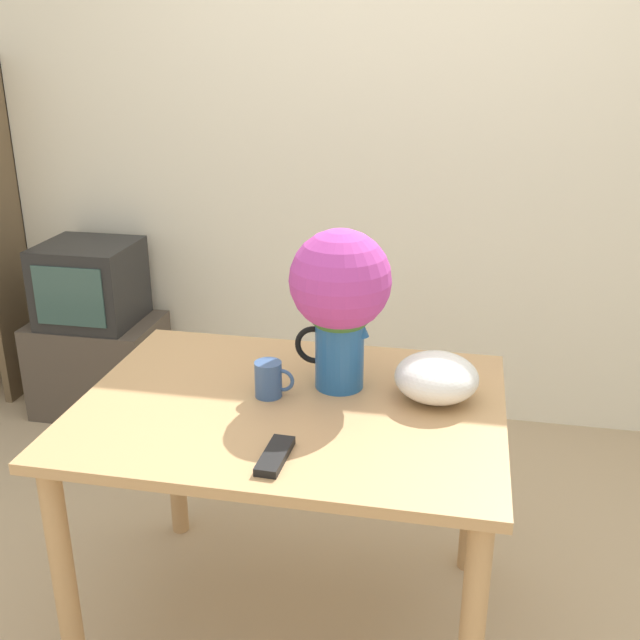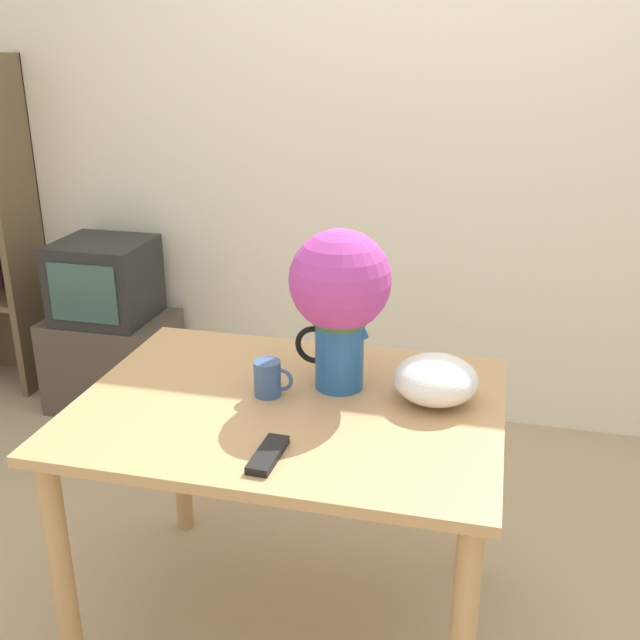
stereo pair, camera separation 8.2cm
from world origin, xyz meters
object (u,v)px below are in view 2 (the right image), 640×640
at_px(coffee_mug, 268,378).
at_px(white_bowl, 436,379).
at_px(tv_set, 105,280).
at_px(flower_vase, 340,294).

xyz_separation_m(coffee_mug, white_bowl, (0.45, 0.08, 0.01)).
xyz_separation_m(coffee_mug, tv_set, (-1.17, 1.18, -0.18)).
height_order(coffee_mug, tv_set, coffee_mug).
distance_m(flower_vase, tv_set, 1.78).
distance_m(coffee_mug, tv_set, 1.68).
bearing_deg(white_bowl, coffee_mug, -170.62).
relative_size(flower_vase, white_bowl, 1.99).
height_order(white_bowl, tv_set, white_bowl).
distance_m(white_bowl, tv_set, 1.98).
xyz_separation_m(white_bowl, tv_set, (-1.63, 1.11, -0.19)).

